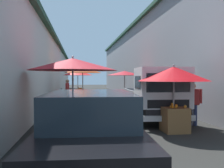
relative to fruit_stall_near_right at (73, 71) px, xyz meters
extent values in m
plane|color=#282826|center=(7.21, -1.78, -1.92)|extent=(90.00, 90.00, 0.00)
cube|color=silver|center=(9.46, 4.96, 0.23)|extent=(49.50, 7.00, 4.31)
cube|color=#284C38|center=(9.46, 4.96, 2.50)|extent=(49.80, 7.50, 0.24)
cube|color=gray|center=(9.46, -8.52, 1.18)|extent=(49.50, 7.00, 6.21)
cube|color=#284C38|center=(9.46, -8.52, 4.40)|extent=(49.80, 7.50, 0.24)
cylinder|color=#9E9EA3|center=(-0.01, 0.00, -0.75)|extent=(0.06, 0.06, 2.34)
cone|color=red|center=(-0.01, 0.00, 0.22)|extent=(2.83, 2.83, 0.39)
sphere|color=#9E9EA3|center=(-0.01, 0.00, 0.46)|extent=(0.07, 0.07, 0.07)
cube|color=olive|center=(0.07, 0.02, -1.50)|extent=(0.79, 0.68, 0.84)
sphere|color=orange|center=(0.23, 0.13, -1.03)|extent=(0.09, 0.09, 0.09)
sphere|color=orange|center=(0.32, 0.09, -1.03)|extent=(0.09, 0.09, 0.09)
sphere|color=orange|center=(-0.04, -0.14, -1.03)|extent=(0.09, 0.09, 0.09)
sphere|color=orange|center=(-0.01, -0.10, -1.03)|extent=(0.09, 0.09, 0.09)
sphere|color=orange|center=(0.15, -0.13, -1.03)|extent=(0.09, 0.09, 0.09)
cylinder|color=#9E9EA3|center=(-0.30, -3.23, -0.88)|extent=(0.06, 0.06, 2.08)
cone|color=red|center=(-0.30, -3.23, -0.08)|extent=(2.33, 2.33, 0.47)
sphere|color=#9E9EA3|center=(-0.30, -3.23, 0.20)|extent=(0.07, 0.07, 0.07)
cube|color=olive|center=(-0.45, -3.20, -1.53)|extent=(0.81, 0.74, 0.78)
sphere|color=orange|center=(-0.46, -3.12, -1.05)|extent=(0.09, 0.09, 0.09)
sphere|color=orange|center=(-0.67, -3.05, -1.10)|extent=(0.09, 0.09, 0.09)
sphere|color=orange|center=(-0.67, -3.46, -1.10)|extent=(0.09, 0.09, 0.09)
sphere|color=orange|center=(-0.68, -3.16, -1.10)|extent=(0.09, 0.09, 0.09)
sphere|color=orange|center=(-0.59, -3.03, -1.10)|extent=(0.09, 0.09, 0.09)
sphere|color=orange|center=(-0.38, -3.29, -1.10)|extent=(0.09, 0.09, 0.09)
cylinder|color=#9E9EA3|center=(7.90, -0.47, -0.73)|extent=(0.06, 0.06, 2.38)
cone|color=#D84C14|center=(7.90, -0.47, 0.28)|extent=(2.37, 2.37, 0.35)
sphere|color=#9E9EA3|center=(7.90, -0.47, 0.49)|extent=(0.07, 0.07, 0.07)
cube|color=brown|center=(7.88, -0.64, -1.54)|extent=(0.83, 0.80, 0.77)
sphere|color=orange|center=(7.74, -0.88, -1.11)|extent=(0.09, 0.09, 0.09)
sphere|color=orange|center=(7.63, -0.76, -1.11)|extent=(0.09, 0.09, 0.09)
sphere|color=orange|center=(7.91, -0.83, -1.11)|extent=(0.09, 0.09, 0.09)
cylinder|color=#9E9EA3|center=(13.11, -0.16, -0.73)|extent=(0.06, 0.06, 2.38)
cone|color=red|center=(13.11, -0.16, 0.23)|extent=(2.49, 2.49, 0.46)
sphere|color=#9E9EA3|center=(13.11, -0.16, 0.50)|extent=(0.07, 0.07, 0.07)
cube|color=#9E7547|center=(13.17, -0.36, -1.54)|extent=(0.87, 0.59, 0.77)
sphere|color=orange|center=(13.24, -0.40, -1.10)|extent=(0.09, 0.09, 0.09)
sphere|color=orange|center=(13.33, -0.19, -1.10)|extent=(0.09, 0.09, 0.09)
sphere|color=orange|center=(13.24, -0.20, -1.05)|extent=(0.09, 0.09, 0.09)
sphere|color=orange|center=(13.36, -0.47, -1.10)|extent=(0.09, 0.09, 0.09)
sphere|color=orange|center=(13.00, -0.27, -1.10)|extent=(0.09, 0.09, 0.09)
sphere|color=orange|center=(13.03, -0.29, -1.10)|extent=(0.09, 0.09, 0.09)
cylinder|color=#9E9EA3|center=(9.12, -3.40, -0.83)|extent=(0.06, 0.06, 2.19)
cone|color=red|center=(9.12, -3.40, 0.11)|extent=(2.53, 2.53, 0.30)
sphere|color=#9E9EA3|center=(9.12, -3.40, 0.30)|extent=(0.07, 0.07, 0.07)
cube|color=brown|center=(9.08, -3.40, -1.56)|extent=(0.71, 0.65, 0.73)
sphere|color=orange|center=(9.31, -3.49, -1.15)|extent=(0.09, 0.09, 0.09)
sphere|color=orange|center=(9.15, -3.53, -1.15)|extent=(0.09, 0.09, 0.09)
sphere|color=orange|center=(9.25, -3.28, -1.15)|extent=(0.09, 0.09, 0.09)
cube|color=black|center=(-3.49, -0.37, -1.35)|extent=(3.98, 1.91, 0.64)
cube|color=#19232D|center=(-3.34, -0.38, -0.75)|extent=(2.41, 1.63, 0.56)
cylinder|color=black|center=(-2.21, -1.30, -1.62)|extent=(0.61, 0.23, 0.60)
cylinder|color=black|center=(-2.12, 0.42, -1.62)|extent=(0.61, 0.23, 0.60)
cube|color=black|center=(2.19, -3.22, -1.42)|extent=(4.87, 1.72, 0.36)
cube|color=silver|center=(0.56, -3.13, -0.54)|extent=(1.62, 1.83, 1.40)
cube|color=#19232D|center=(-0.18, -3.09, -0.37)|extent=(0.14, 1.47, 0.63)
cube|color=#19232D|center=(0.56, -3.13, -0.37)|extent=(1.13, 1.83, 0.45)
cube|color=black|center=(-0.19, -3.09, -1.06)|extent=(0.13, 1.40, 0.28)
cube|color=silver|center=(-0.27, -3.09, -1.52)|extent=(0.21, 1.75, 0.18)
cube|color=gray|center=(2.96, -4.08, -0.99)|extent=(3.16, 0.22, 0.50)
cube|color=gray|center=(3.05, -2.44, -0.99)|extent=(3.16, 0.22, 0.50)
cube|color=gray|center=(4.56, -3.34, -0.99)|extent=(0.14, 1.65, 0.50)
cylinder|color=black|center=(0.51, -4.01, -1.56)|extent=(0.73, 0.26, 0.72)
cylinder|color=black|center=(0.60, -2.26, -1.56)|extent=(0.73, 0.26, 0.72)
cylinder|color=black|center=(3.58, -4.16, -1.56)|extent=(0.73, 0.26, 0.72)
cylinder|color=black|center=(3.67, -2.42, -1.56)|extent=(0.73, 0.26, 0.72)
cylinder|color=navy|center=(0.50, -4.20, -1.55)|extent=(0.14, 0.14, 0.75)
cylinder|color=navy|center=(0.41, -4.33, -1.55)|extent=(0.14, 0.14, 0.75)
cube|color=#B73333|center=(0.45, -4.26, -0.89)|extent=(0.41, 0.48, 0.56)
sphere|color=tan|center=(0.45, -4.26, -0.50)|extent=(0.21, 0.21, 0.21)
cylinder|color=#B73333|center=(0.60, -4.04, -0.86)|extent=(0.08, 0.08, 0.51)
cylinder|color=#B73333|center=(0.30, -4.49, -0.86)|extent=(0.08, 0.08, 0.51)
cylinder|color=#665B4C|center=(7.02, 0.46, -1.52)|extent=(0.14, 0.14, 0.80)
cylinder|color=#665B4C|center=(6.86, 0.46, -1.52)|extent=(0.14, 0.14, 0.80)
cube|color=#B73333|center=(6.94, 0.46, -0.82)|extent=(0.47, 0.21, 0.60)
sphere|color=#A57A5B|center=(6.94, 0.46, -0.42)|extent=(0.22, 0.22, 0.22)
cylinder|color=#B73333|center=(7.22, 0.45, -0.79)|extent=(0.08, 0.08, 0.54)
cylinder|color=#B73333|center=(6.65, 0.46, -0.79)|extent=(0.08, 0.08, 0.54)
cylinder|color=black|center=(5.82, 0.74, -1.70)|extent=(0.45, 0.14, 0.44)
cylinder|color=black|center=(4.58, 0.59, -1.70)|extent=(0.45, 0.16, 0.44)
cube|color=black|center=(5.15, 0.66, -1.65)|extent=(0.93, 0.39, 0.08)
ellipsoid|color=black|center=(4.85, 0.62, -1.28)|extent=(0.59, 0.33, 0.20)
cube|color=black|center=(5.77, 0.74, -1.25)|extent=(0.18, 0.33, 0.56)
cylinder|color=silver|center=(5.70, 0.73, -1.15)|extent=(0.28, 0.09, 0.68)
cylinder|color=black|center=(5.62, 0.72, -0.80)|extent=(0.55, 0.10, 0.04)
cylinder|color=#1E8C3F|center=(6.59, -0.70, -1.50)|extent=(0.30, 0.30, 0.03)
cylinder|color=#1E8C3F|center=(6.70, -0.70, -1.71)|extent=(0.04, 0.04, 0.42)
cylinder|color=#1E8C3F|center=(6.59, -0.58, -1.71)|extent=(0.04, 0.04, 0.42)
cylinder|color=#1E8C3F|center=(6.48, -0.70, -1.71)|extent=(0.04, 0.04, 0.42)
cylinder|color=#1E8C3F|center=(6.59, -0.81, -1.71)|extent=(0.04, 0.04, 0.42)
camera|label=1|loc=(-7.94, -0.17, -0.20)|focal=39.75mm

